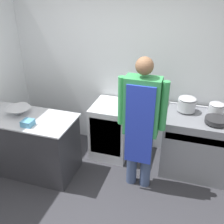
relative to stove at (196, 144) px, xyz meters
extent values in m
plane|color=#2D2D33|center=(-1.25, -1.38, -0.45)|extent=(14.00, 14.00, 0.00)
cube|color=silver|center=(-1.25, 0.41, 0.90)|extent=(8.00, 0.05, 2.70)
cube|color=#2D2D33|center=(-2.28, -0.71, -0.02)|extent=(1.29, 0.64, 0.86)
cube|color=#B2B5BC|center=(-2.28, -0.71, 0.43)|extent=(1.35, 0.67, 0.02)
cube|color=slate|center=(0.00, 0.00, 0.00)|extent=(0.92, 0.67, 0.89)
cube|color=#B2B5BC|center=(0.00, -0.32, 0.28)|extent=(0.85, 0.03, 0.10)
cube|color=#B2B5BC|center=(0.00, 0.32, 0.45)|extent=(0.92, 0.03, 0.02)
cube|color=silver|center=(-1.29, 0.05, -0.01)|extent=(0.56, 0.64, 0.87)
cube|color=silver|center=(-1.29, -0.26, 0.03)|extent=(0.48, 0.02, 0.61)
cylinder|color=#38476B|center=(-0.81, -0.53, -0.03)|extent=(0.14, 0.14, 0.83)
cylinder|color=#38476B|center=(-0.62, -0.53, -0.03)|extent=(0.14, 0.14, 0.83)
cube|color=#338C4C|center=(-0.72, -0.53, 0.76)|extent=(0.43, 0.22, 0.74)
cube|color=#2338B2|center=(-0.72, -0.65, 0.54)|extent=(0.34, 0.02, 1.05)
cylinder|color=#338C4C|center=(-0.98, -0.53, 0.79)|extent=(0.09, 0.09, 0.63)
cylinder|color=#338C4C|center=(-0.46, -0.53, 0.79)|extent=(0.09, 0.09, 0.63)
sphere|color=brown|center=(-0.72, -0.53, 1.26)|extent=(0.21, 0.21, 0.21)
cone|color=#B2B5BC|center=(-2.41, -0.66, 0.49)|extent=(0.33, 0.33, 0.11)
cone|color=#B2B5BC|center=(-2.48, -0.52, 0.47)|extent=(0.21, 0.21, 0.07)
cube|color=teal|center=(-2.12, -0.89, 0.47)|extent=(0.14, 0.14, 0.08)
cylinder|color=#B2B5BC|center=(-0.21, 0.12, 0.55)|extent=(0.25, 0.25, 0.16)
ellipsoid|color=#B2B5BC|center=(-0.21, 0.12, 0.64)|extent=(0.24, 0.24, 0.04)
cylinder|color=#262628|center=(0.18, -0.12, 0.49)|extent=(0.29, 0.29, 0.06)
cylinder|color=#B2B5BC|center=(0.18, 0.12, 0.53)|extent=(0.20, 0.20, 0.14)
ellipsoid|color=#B2B5BC|center=(0.18, 0.12, 0.61)|extent=(0.20, 0.20, 0.04)
camera|label=1|loc=(-0.21, -3.34, 2.16)|focal=42.00mm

